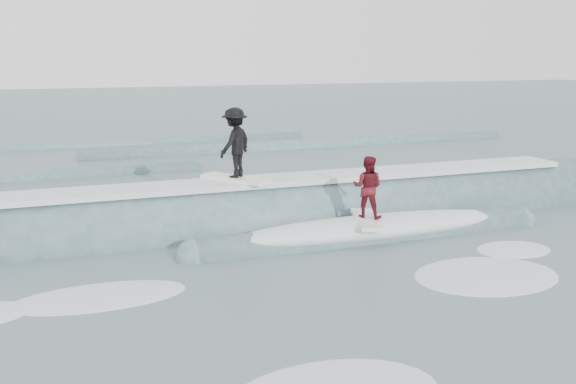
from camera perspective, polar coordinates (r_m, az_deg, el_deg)
name	(u,v)px	position (r m, az deg, el deg)	size (l,w,h in m)	color
ground	(356,284)	(13.17, 6.04, -8.10)	(160.00, 160.00, 0.00)	#40565D
breaking_wave	(284,224)	(17.36, -0.35, -2.87)	(24.20, 4.00, 2.43)	#3C5A65
surfer_black	(235,145)	(16.74, -4.73, 4.17)	(1.59, 1.96, 1.92)	white
surfer_red	(367,192)	(15.89, 7.08, 0.04)	(1.14, 2.07, 1.65)	silver
whitewater	(335,296)	(12.49, 4.24, -9.23)	(13.44, 6.62, 0.10)	white
far_swells	(144,158)	(29.30, -12.64, 2.98)	(39.49, 8.65, 0.80)	#3C5A65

